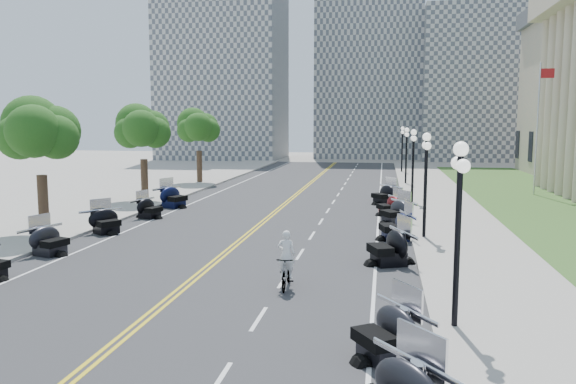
# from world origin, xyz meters

# --- Properties ---
(ground) EXTENTS (160.00, 160.00, 0.00)m
(ground) POSITION_xyz_m (0.00, 0.00, 0.00)
(ground) COLOR gray
(road) EXTENTS (16.00, 90.00, 0.01)m
(road) POSITION_xyz_m (0.00, 10.00, 0.00)
(road) COLOR #333335
(road) RESTS_ON ground
(centerline_yellow_a) EXTENTS (0.12, 90.00, 0.00)m
(centerline_yellow_a) POSITION_xyz_m (-0.12, 10.00, 0.01)
(centerline_yellow_a) COLOR yellow
(centerline_yellow_a) RESTS_ON road
(centerline_yellow_b) EXTENTS (0.12, 90.00, 0.00)m
(centerline_yellow_b) POSITION_xyz_m (0.12, 10.00, 0.01)
(centerline_yellow_b) COLOR yellow
(centerline_yellow_b) RESTS_ON road
(edge_line_north) EXTENTS (0.12, 90.00, 0.00)m
(edge_line_north) POSITION_xyz_m (6.40, 10.00, 0.01)
(edge_line_north) COLOR white
(edge_line_north) RESTS_ON road
(edge_line_south) EXTENTS (0.12, 90.00, 0.00)m
(edge_line_south) POSITION_xyz_m (-6.40, 10.00, 0.01)
(edge_line_south) COLOR white
(edge_line_south) RESTS_ON road
(lane_dash_3) EXTENTS (0.12, 2.00, 0.00)m
(lane_dash_3) POSITION_xyz_m (3.20, -12.00, 0.01)
(lane_dash_3) COLOR white
(lane_dash_3) RESTS_ON road
(lane_dash_4) EXTENTS (0.12, 2.00, 0.00)m
(lane_dash_4) POSITION_xyz_m (3.20, -8.00, 0.01)
(lane_dash_4) COLOR white
(lane_dash_4) RESTS_ON road
(lane_dash_5) EXTENTS (0.12, 2.00, 0.00)m
(lane_dash_5) POSITION_xyz_m (3.20, -4.00, 0.01)
(lane_dash_5) COLOR white
(lane_dash_5) RESTS_ON road
(lane_dash_6) EXTENTS (0.12, 2.00, 0.00)m
(lane_dash_6) POSITION_xyz_m (3.20, 0.00, 0.01)
(lane_dash_6) COLOR white
(lane_dash_6) RESTS_ON road
(lane_dash_7) EXTENTS (0.12, 2.00, 0.00)m
(lane_dash_7) POSITION_xyz_m (3.20, 4.00, 0.01)
(lane_dash_7) COLOR white
(lane_dash_7) RESTS_ON road
(lane_dash_8) EXTENTS (0.12, 2.00, 0.00)m
(lane_dash_8) POSITION_xyz_m (3.20, 8.00, 0.01)
(lane_dash_8) COLOR white
(lane_dash_8) RESTS_ON road
(lane_dash_9) EXTENTS (0.12, 2.00, 0.00)m
(lane_dash_9) POSITION_xyz_m (3.20, 12.00, 0.01)
(lane_dash_9) COLOR white
(lane_dash_9) RESTS_ON road
(lane_dash_10) EXTENTS (0.12, 2.00, 0.00)m
(lane_dash_10) POSITION_xyz_m (3.20, 16.00, 0.01)
(lane_dash_10) COLOR white
(lane_dash_10) RESTS_ON road
(lane_dash_11) EXTENTS (0.12, 2.00, 0.00)m
(lane_dash_11) POSITION_xyz_m (3.20, 20.00, 0.01)
(lane_dash_11) COLOR white
(lane_dash_11) RESTS_ON road
(lane_dash_12) EXTENTS (0.12, 2.00, 0.00)m
(lane_dash_12) POSITION_xyz_m (3.20, 24.00, 0.01)
(lane_dash_12) COLOR white
(lane_dash_12) RESTS_ON road
(lane_dash_13) EXTENTS (0.12, 2.00, 0.00)m
(lane_dash_13) POSITION_xyz_m (3.20, 28.00, 0.01)
(lane_dash_13) COLOR white
(lane_dash_13) RESTS_ON road
(lane_dash_14) EXTENTS (0.12, 2.00, 0.00)m
(lane_dash_14) POSITION_xyz_m (3.20, 32.00, 0.01)
(lane_dash_14) COLOR white
(lane_dash_14) RESTS_ON road
(lane_dash_15) EXTENTS (0.12, 2.00, 0.00)m
(lane_dash_15) POSITION_xyz_m (3.20, 36.00, 0.01)
(lane_dash_15) COLOR white
(lane_dash_15) RESTS_ON road
(lane_dash_16) EXTENTS (0.12, 2.00, 0.00)m
(lane_dash_16) POSITION_xyz_m (3.20, 40.00, 0.01)
(lane_dash_16) COLOR white
(lane_dash_16) RESTS_ON road
(lane_dash_17) EXTENTS (0.12, 2.00, 0.00)m
(lane_dash_17) POSITION_xyz_m (3.20, 44.00, 0.01)
(lane_dash_17) COLOR white
(lane_dash_17) RESTS_ON road
(lane_dash_18) EXTENTS (0.12, 2.00, 0.00)m
(lane_dash_18) POSITION_xyz_m (3.20, 48.00, 0.01)
(lane_dash_18) COLOR white
(lane_dash_18) RESTS_ON road
(lane_dash_19) EXTENTS (0.12, 2.00, 0.00)m
(lane_dash_19) POSITION_xyz_m (3.20, 52.00, 0.01)
(lane_dash_19) COLOR white
(lane_dash_19) RESTS_ON road
(sidewalk_north) EXTENTS (5.00, 90.00, 0.15)m
(sidewalk_north) POSITION_xyz_m (10.50, 10.00, 0.07)
(sidewalk_north) COLOR #9E9991
(sidewalk_north) RESTS_ON ground
(sidewalk_south) EXTENTS (5.00, 90.00, 0.15)m
(sidewalk_south) POSITION_xyz_m (-10.50, 10.00, 0.07)
(sidewalk_south) COLOR #9E9991
(sidewalk_south) RESTS_ON ground
(lawn) EXTENTS (9.00, 60.00, 0.10)m
(lawn) POSITION_xyz_m (17.50, 18.00, 0.05)
(lawn) COLOR #356023
(lawn) RESTS_ON ground
(distant_block_a) EXTENTS (18.00, 14.00, 26.00)m
(distant_block_a) POSITION_xyz_m (-18.00, 62.00, 13.00)
(distant_block_a) COLOR gray
(distant_block_a) RESTS_ON ground
(distant_block_b) EXTENTS (16.00, 12.00, 30.00)m
(distant_block_b) POSITION_xyz_m (4.00, 68.00, 15.00)
(distant_block_b) COLOR gray
(distant_block_b) RESTS_ON ground
(distant_block_c) EXTENTS (20.00, 14.00, 22.00)m
(distant_block_c) POSITION_xyz_m (22.00, 65.00, 11.00)
(distant_block_c) COLOR gray
(distant_block_c) RESTS_ON ground
(street_lamp_1) EXTENTS (0.50, 1.20, 4.90)m
(street_lamp_1) POSITION_xyz_m (8.60, -8.00, 2.60)
(street_lamp_1) COLOR black
(street_lamp_1) RESTS_ON sidewalk_north
(street_lamp_2) EXTENTS (0.50, 1.20, 4.90)m
(street_lamp_2) POSITION_xyz_m (8.60, 4.00, 2.60)
(street_lamp_2) COLOR black
(street_lamp_2) RESTS_ON sidewalk_north
(street_lamp_3) EXTENTS (0.50, 1.20, 4.90)m
(street_lamp_3) POSITION_xyz_m (8.60, 16.00, 2.60)
(street_lamp_3) COLOR black
(street_lamp_3) RESTS_ON sidewalk_north
(street_lamp_4) EXTENTS (0.50, 1.20, 4.90)m
(street_lamp_4) POSITION_xyz_m (8.60, 28.00, 2.60)
(street_lamp_4) COLOR black
(street_lamp_4) RESTS_ON sidewalk_north
(street_lamp_5) EXTENTS (0.50, 1.20, 4.90)m
(street_lamp_5) POSITION_xyz_m (8.60, 40.00, 2.60)
(street_lamp_5) COLOR black
(street_lamp_5) RESTS_ON sidewalk_north
(flagpole) EXTENTS (1.10, 0.20, 10.00)m
(flagpole) POSITION_xyz_m (18.00, 22.00, 5.00)
(flagpole) COLOR silver
(flagpole) RESTS_ON ground
(tree_2) EXTENTS (4.80, 4.80, 9.20)m
(tree_2) POSITION_xyz_m (-10.00, 2.00, 4.75)
(tree_2) COLOR #235619
(tree_2) RESTS_ON sidewalk_south
(tree_3) EXTENTS (4.80, 4.80, 9.20)m
(tree_3) POSITION_xyz_m (-10.00, 14.00, 4.75)
(tree_3) COLOR #235619
(tree_3) RESTS_ON sidewalk_south
(tree_4) EXTENTS (4.80, 4.80, 9.20)m
(tree_4) POSITION_xyz_m (-10.00, 26.00, 4.75)
(tree_4) COLOR #235619
(tree_4) RESTS_ON sidewalk_south
(motorcycle_n_3) EXTENTS (2.84, 2.84, 1.43)m
(motorcycle_n_3) POSITION_xyz_m (6.77, -10.18, 0.72)
(motorcycle_n_3) COLOR black
(motorcycle_n_3) RESTS_ON road
(motorcycle_n_5) EXTENTS (2.93, 2.93, 1.57)m
(motorcycle_n_5) POSITION_xyz_m (6.90, -1.11, 0.78)
(motorcycle_n_5) COLOR black
(motorcycle_n_5) RESTS_ON road
(motorcycle_n_6) EXTENTS (2.67, 2.67, 1.51)m
(motorcycle_n_6) POSITION_xyz_m (7.26, 3.60, 0.76)
(motorcycle_n_6) COLOR black
(motorcycle_n_6) RESTS_ON road
(motorcycle_n_7) EXTENTS (2.94, 2.94, 1.49)m
(motorcycle_n_7) POSITION_xyz_m (7.30, 8.02, 0.74)
(motorcycle_n_7) COLOR black
(motorcycle_n_7) RESTS_ON road
(motorcycle_n_8) EXTENTS (2.57, 2.57, 1.34)m
(motorcycle_n_8) POSITION_xyz_m (7.00, 10.82, 0.67)
(motorcycle_n_8) COLOR #590A0C
(motorcycle_n_8) RESTS_ON road
(motorcycle_n_9) EXTENTS (3.00, 3.00, 1.50)m
(motorcycle_n_9) POSITION_xyz_m (6.70, 15.45, 0.75)
(motorcycle_n_9) COLOR black
(motorcycle_n_9) RESTS_ON road
(motorcycle_s_5) EXTENTS (2.46, 2.46, 1.38)m
(motorcycle_s_5) POSITION_xyz_m (-7.23, -1.87, 0.69)
(motorcycle_s_5) COLOR black
(motorcycle_s_5) RESTS_ON road
(motorcycle_s_6) EXTENTS (2.79, 2.79, 1.39)m
(motorcycle_s_6) POSITION_xyz_m (-7.13, 2.83, 0.70)
(motorcycle_s_6) COLOR black
(motorcycle_s_6) RESTS_ON road
(motorcycle_s_7) EXTENTS (2.31, 2.31, 1.32)m
(motorcycle_s_7) POSITION_xyz_m (-6.82, 7.46, 0.66)
(motorcycle_s_7) COLOR black
(motorcycle_s_7) RESTS_ON road
(motorcycle_s_8) EXTENTS (2.92, 2.92, 1.56)m
(motorcycle_s_8) POSITION_xyz_m (-6.94, 11.63, 0.78)
(motorcycle_s_8) COLOR black
(motorcycle_s_8) RESTS_ON road
(bicycle) EXTENTS (0.61, 1.94, 1.15)m
(bicycle) POSITION_xyz_m (3.46, -4.91, 0.58)
(bicycle) COLOR #A51414
(bicycle) RESTS_ON road
(cyclist_rider) EXTENTS (0.60, 0.39, 1.65)m
(cyclist_rider) POSITION_xyz_m (3.46, -4.91, 1.98)
(cyclist_rider) COLOR silver
(cyclist_rider) RESTS_ON bicycle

